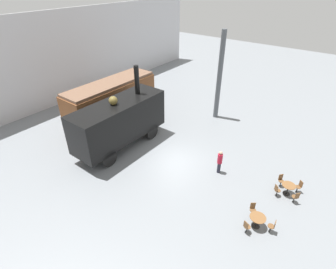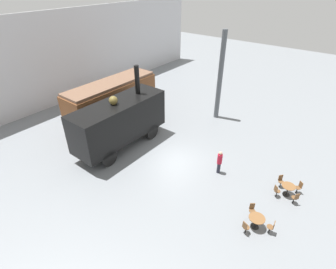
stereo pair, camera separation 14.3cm
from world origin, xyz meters
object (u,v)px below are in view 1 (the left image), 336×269
cafe_chair_0 (273,226)px  visitor_person (220,161)px  steam_locomotive (120,120)px  passenger_coach_wooden (112,98)px  cafe_table_near (257,219)px  cafe_table_mid (288,187)px

cafe_chair_0 → visitor_person: visitor_person is taller
steam_locomotive → cafe_chair_0: bearing=-94.1°
passenger_coach_wooden → cafe_chair_0: bearing=-102.4°
passenger_coach_wooden → cafe_table_near: bearing=-103.5°
steam_locomotive → visitor_person: steam_locomotive is taller
passenger_coach_wooden → cafe_table_mid: 16.15m
cafe_table_mid → visitor_person: bearing=99.6°
cafe_table_near → cafe_table_mid: (3.57, -0.57, -0.01)m
cafe_table_near → cafe_table_mid: size_ratio=1.07×
cafe_table_near → passenger_coach_wooden: bearing=76.5°
passenger_coach_wooden → cafe_chair_0: passenger_coach_wooden is taller
passenger_coach_wooden → cafe_table_near: (-3.72, -15.50, -1.57)m
passenger_coach_wooden → visitor_person: size_ratio=5.05×
cafe_table_near → visitor_person: size_ratio=0.49×
cafe_chair_0 → cafe_table_mid: bearing=-95.3°
passenger_coach_wooden → cafe_chair_0: 16.77m
cafe_table_mid → visitor_person: (-0.75, 4.42, 0.40)m
passenger_coach_wooden → visitor_person: (-0.89, -11.65, -1.17)m
steam_locomotive → cafe_chair_0: size_ratio=8.91×
passenger_coach_wooden → steam_locomotive: size_ratio=1.16×
cafe_chair_0 → passenger_coach_wooden: bearing=-21.5°
steam_locomotive → visitor_person: (1.81, -7.71, -1.35)m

